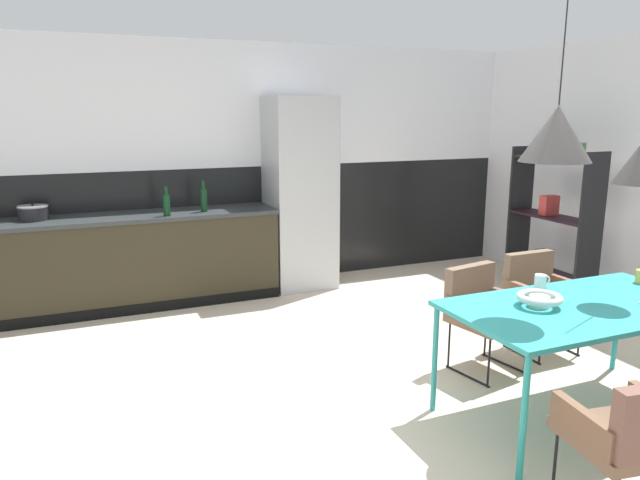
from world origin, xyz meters
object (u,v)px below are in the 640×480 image
object	(u,v)px
refrigerator_column	(300,194)
pendant_lamp_over_table_far	(640,163)
bottle_oil_tall	(167,204)
armchair_far_side	(538,289)
armchair_near_window	(636,430)
cooking_pot	(33,213)
fruit_bowl	(539,299)
mug_short_terracotta	(541,282)
open_shelf_unit	(553,220)
dining_table	(584,311)
bottle_vinegar_dark	(204,199)
armchair_by_stool	(481,305)
pendant_lamp_over_table_near	(557,134)

from	to	relation	value
refrigerator_column	pendant_lamp_over_table_far	bearing A→B (deg)	-74.83
bottle_oil_tall	pendant_lamp_over_table_far	world-z (taller)	pendant_lamp_over_table_far
armchair_far_side	bottle_oil_tall	bearing A→B (deg)	-41.63
armchair_near_window	cooking_pot	distance (m)	5.02
fruit_bowl	mug_short_terracotta	bearing A→B (deg)	45.84
armchair_near_window	open_shelf_unit	distance (m)	3.62
dining_table	bottle_vinegar_dark	world-z (taller)	bottle_vinegar_dark
armchair_by_stool	pendant_lamp_over_table_far	size ratio (longest dim) A/B	0.70
refrigerator_column	dining_table	size ratio (longest dim) A/B	1.22
open_shelf_unit	pendant_lamp_over_table_near	world-z (taller)	pendant_lamp_over_table_near
fruit_bowl	mug_short_terracotta	xyz separation A→B (m)	(0.28, 0.28, -0.00)
armchair_near_window	cooking_pot	bearing A→B (deg)	130.18
armchair_near_window	mug_short_terracotta	world-z (taller)	mug_short_terracotta
armchair_by_stool	bottle_oil_tall	xyz separation A→B (m)	(-1.90, 2.32, 0.53)
cooking_pot	armchair_near_window	bearing A→B (deg)	-58.57
open_shelf_unit	pendant_lamp_over_table_near	bearing A→B (deg)	-45.26
refrigerator_column	dining_table	bearing A→B (deg)	-80.28
mug_short_terracotta	pendant_lamp_over_table_far	size ratio (longest dim) A/B	0.11
pendant_lamp_over_table_near	armchair_near_window	bearing A→B (deg)	-105.16
cooking_pot	pendant_lamp_over_table_far	bearing A→B (deg)	-44.14
pendant_lamp_over_table_near	fruit_bowl	bearing A→B (deg)	56.74
armchair_near_window	pendant_lamp_over_table_near	distance (m)	1.57
bottle_oil_tall	refrigerator_column	bearing A→B (deg)	7.96
bottle_oil_tall	mug_short_terracotta	bearing A→B (deg)	-54.30
fruit_bowl	mug_short_terracotta	world-z (taller)	mug_short_terracotta
cooking_pot	fruit_bowl	bearing A→B (deg)	-49.05
armchair_near_window	bottle_oil_tall	world-z (taller)	bottle_oil_tall
pendant_lamp_over_table_far	armchair_near_window	bearing A→B (deg)	-136.40
armchair_by_stool	open_shelf_unit	bearing A→B (deg)	-157.27
refrigerator_column	dining_table	xyz separation A→B (m)	(0.57, -3.35, -0.33)
armchair_near_window	fruit_bowl	distance (m)	1.02
bottle_vinegar_dark	dining_table	bearing A→B (deg)	-63.32
cooking_pot	bottle_oil_tall	world-z (taller)	bottle_oil_tall
fruit_bowl	pendant_lamp_over_table_far	size ratio (longest dim) A/B	0.25
pendant_lamp_over_table_near	armchair_far_side	bearing A→B (deg)	47.08
fruit_bowl	pendant_lamp_over_table_far	distance (m)	1.01
mug_short_terracotta	cooking_pot	world-z (taller)	cooking_pot
armchair_far_side	mug_short_terracotta	size ratio (longest dim) A/B	6.41
refrigerator_column	fruit_bowl	size ratio (longest dim) A/B	7.54
bottle_vinegar_dark	armchair_by_stool	bearing A→B (deg)	-57.93
refrigerator_column	armchair_by_stool	xyz separation A→B (m)	(0.46, -2.53, -0.53)
dining_table	open_shelf_unit	distance (m)	2.59
armchair_by_stool	armchair_far_side	size ratio (longest dim) A/B	0.99
armchair_near_window	pendant_lamp_over_table_far	world-z (taller)	pendant_lamp_over_table_far
mug_short_terracotta	pendant_lamp_over_table_near	world-z (taller)	pendant_lamp_over_table_near
bottle_vinegar_dark	bottle_oil_tall	xyz separation A→B (m)	(-0.38, -0.10, -0.01)
armchair_by_stool	pendant_lamp_over_table_near	size ratio (longest dim) A/B	0.81
armchair_by_stool	fruit_bowl	distance (m)	0.82
refrigerator_column	bottle_oil_tall	size ratio (longest dim) A/B	7.25
dining_table	pendant_lamp_over_table_far	distance (m)	0.95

